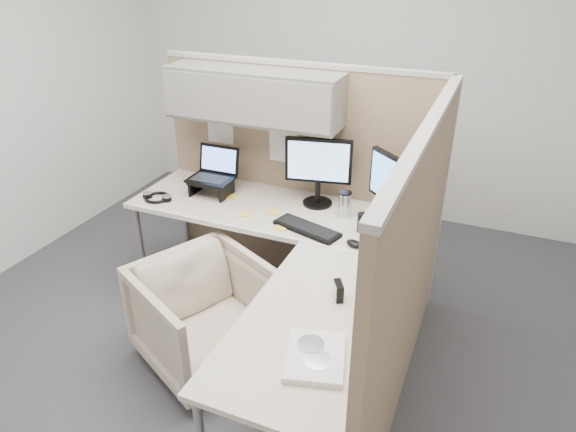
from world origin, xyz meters
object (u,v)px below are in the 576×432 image
at_px(monitor_left, 318,166).
at_px(keyboard, 307,229).
at_px(desk, 284,250).
at_px(office_chair, 206,311).

relative_size(monitor_left, keyboard, 1.08).
bearing_deg(desk, office_chair, -137.20).
bearing_deg(desk, monitor_left, 89.95).
height_order(office_chair, keyboard, keyboard).
relative_size(office_chair, keyboard, 1.69).
relative_size(office_chair, monitor_left, 1.57).
bearing_deg(keyboard, desk, -91.51).
relative_size(desk, office_chair, 2.74).
xyz_separation_m(office_chair, keyboard, (0.43, 0.54, 0.38)).
distance_m(desk, monitor_left, 0.66).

